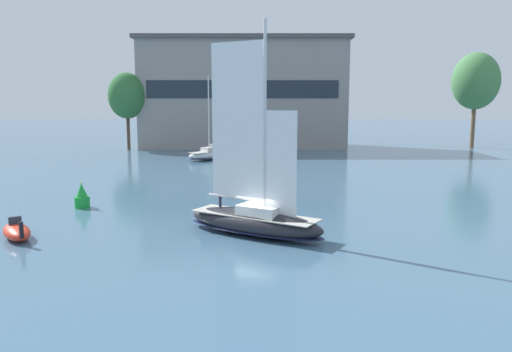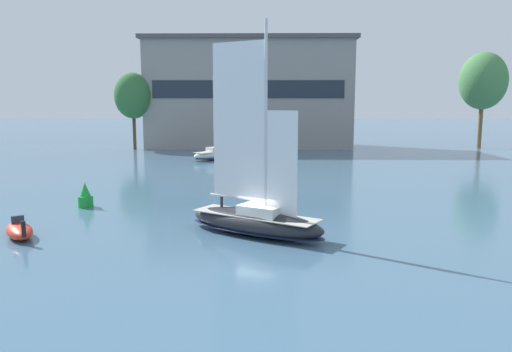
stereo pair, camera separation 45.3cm
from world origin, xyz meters
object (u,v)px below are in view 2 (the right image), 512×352
tree_shore_center (133,96)px  channel_buoy (85,197)px  sailboat_moored_mid_channel (218,154)px  motor_tender (19,230)px  sailboat_main (255,219)px  tree_shore_left (483,81)px

tree_shore_center → channel_buoy: tree_shore_center is taller
sailboat_moored_mid_channel → channel_buoy: (-7.92, -33.84, 0.04)m
tree_shore_center → motor_tender: size_ratio=3.38×
tree_shore_center → motor_tender: 58.86m
channel_buoy → sailboat_main: bearing=-30.3°
tree_shore_center → channel_buoy: bearing=-80.2°
tree_shore_center → motor_tender: (7.34, -57.70, -9.03)m
tree_shore_left → sailboat_moored_mid_channel: 51.48m
tree_shore_left → sailboat_moored_mid_channel: bearing=-158.4°
tree_shore_left → tree_shore_center: 63.11m
sailboat_moored_mid_channel → sailboat_main: bearing=-81.4°
tree_shore_left → channel_buoy: bearing=-136.2°
motor_tender → sailboat_main: bearing=3.6°
tree_shore_center → sailboat_main: (22.60, -56.74, -8.42)m
tree_shore_center → channel_buoy: 49.85m
tree_shore_left → channel_buoy: size_ratio=7.89×
sailboat_main → channel_buoy: bearing=149.7°
tree_shore_center → channel_buoy: (8.33, -48.39, -8.62)m
motor_tender → channel_buoy: channel_buoy is taller
tree_shore_left → sailboat_main: size_ratio=1.26×
tree_shore_center → sailboat_moored_mid_channel: 23.47m
tree_shore_center → sailboat_main: sailboat_main is taller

